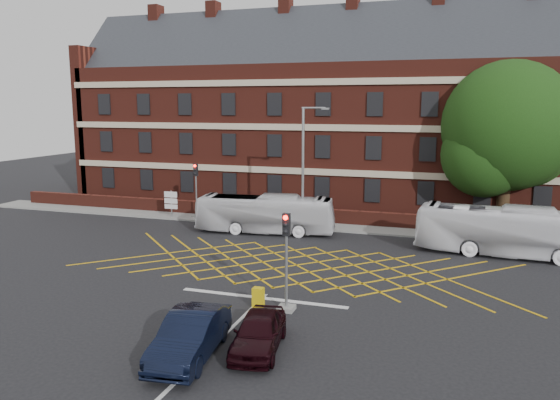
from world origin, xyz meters
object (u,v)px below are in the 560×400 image
(bus_right, at_px, (508,231))
(traffic_light_far, at_px, (196,196))
(car_navy, at_px, (190,336))
(car_maroon, at_px, (259,332))
(bus_left, at_px, (265,214))
(deciduous_tree, at_px, (507,135))
(utility_cabinet, at_px, (258,298))
(direction_signs, at_px, (171,201))
(traffic_light_near, at_px, (286,271))
(street_lamp, at_px, (304,192))

(bus_right, relative_size, traffic_light_far, 2.46)
(car_navy, xyz_separation_m, car_maroon, (2.09, 1.26, -0.10))
(bus_left, height_order, car_navy, bus_left)
(deciduous_tree, bearing_deg, bus_right, -91.07)
(bus_left, xyz_separation_m, car_maroon, (5.99, -17.36, -0.64))
(car_maroon, height_order, traffic_light_far, traffic_light_far)
(bus_right, xyz_separation_m, deciduous_tree, (0.15, 8.13, 5.20))
(traffic_light_far, bearing_deg, bus_left, -24.24)
(utility_cabinet, bearing_deg, bus_right, 48.39)
(car_navy, bearing_deg, bus_left, 94.85)
(bus_left, bearing_deg, direction_signs, 68.60)
(deciduous_tree, distance_m, traffic_light_near, 23.24)
(street_lamp, bearing_deg, deciduous_tree, 26.70)
(bus_right, distance_m, car_maroon, 18.89)
(bus_right, height_order, utility_cabinet, bus_right)
(street_lamp, bearing_deg, bus_left, -168.83)
(traffic_light_near, bearing_deg, bus_right, 51.74)
(bus_right, bearing_deg, street_lamp, 87.45)
(bus_right, distance_m, car_navy, 21.06)
(bus_left, xyz_separation_m, traffic_light_near, (5.78, -13.39, 0.44))
(traffic_light_near, relative_size, street_lamp, 0.50)
(bus_left, relative_size, car_maroon, 2.37)
(bus_left, relative_size, utility_cabinet, 10.61)
(car_navy, distance_m, deciduous_tree, 28.86)
(street_lamp, bearing_deg, direction_signs, 171.40)
(utility_cabinet, bearing_deg, traffic_light_far, 124.39)
(bus_left, height_order, street_lamp, street_lamp)
(deciduous_tree, height_order, direction_signs, deciduous_tree)
(bus_right, xyz_separation_m, direction_signs, (-24.05, 3.26, -0.09))
(car_maroon, xyz_separation_m, traffic_light_far, (-12.77, 20.41, 1.08))
(bus_left, height_order, deciduous_tree, deciduous_tree)
(traffic_light_far, relative_size, street_lamp, 0.50)
(street_lamp, xyz_separation_m, direction_signs, (-11.17, 1.69, -1.56))
(bus_left, distance_m, car_navy, 19.03)
(deciduous_tree, bearing_deg, utility_cabinet, -118.52)
(bus_right, xyz_separation_m, car_navy, (-11.60, -17.56, -0.68))
(bus_right, height_order, street_lamp, street_lamp)
(traffic_light_far, bearing_deg, bus_right, -10.45)
(deciduous_tree, xyz_separation_m, traffic_light_far, (-22.44, -4.02, -4.90))
(traffic_light_far, bearing_deg, car_maroon, -57.98)
(car_navy, bearing_deg, deciduous_tree, 58.43)
(car_maroon, height_order, direction_signs, direction_signs)
(bus_right, relative_size, utility_cabinet, 11.69)
(deciduous_tree, relative_size, direction_signs, 5.40)
(bus_right, height_order, deciduous_tree, deciduous_tree)
(traffic_light_near, distance_m, utility_cabinet, 1.83)
(traffic_light_far, bearing_deg, car_navy, -63.77)
(bus_left, xyz_separation_m, bus_right, (15.50, -1.06, 0.14))
(bus_left, xyz_separation_m, street_lamp, (2.62, 0.52, 1.61))
(utility_cabinet, bearing_deg, direction_signs, 129.85)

